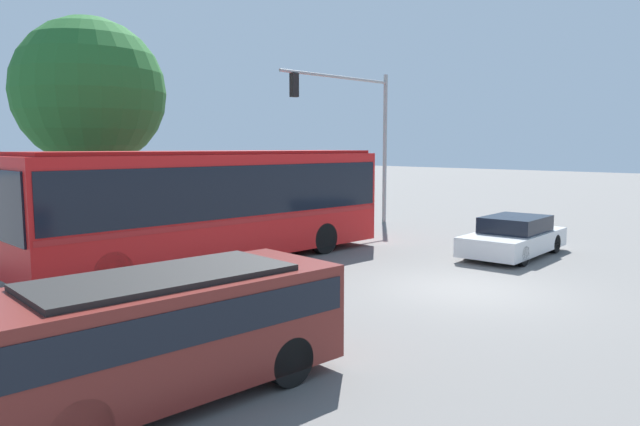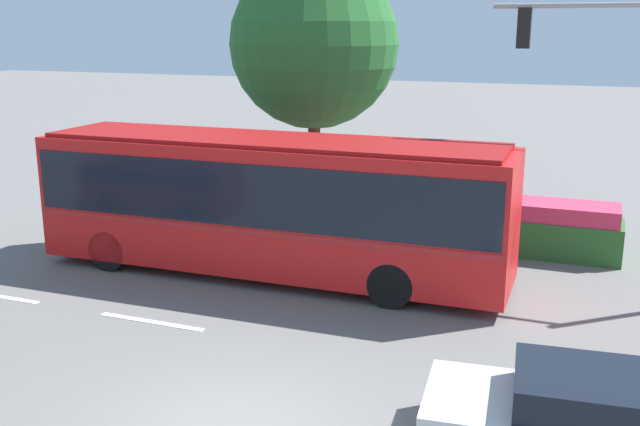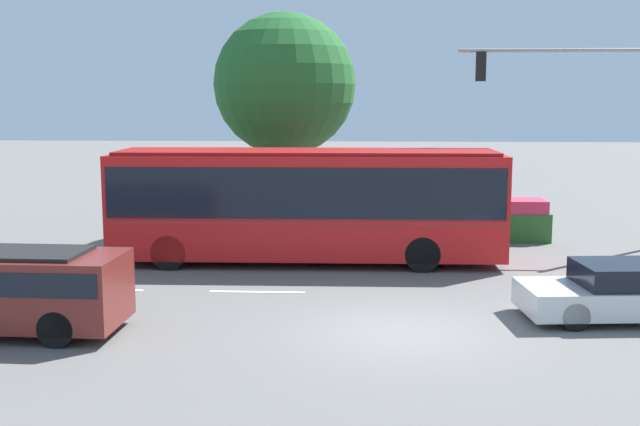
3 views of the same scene
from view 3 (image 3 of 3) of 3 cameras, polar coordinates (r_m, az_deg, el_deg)
The scene contains 9 objects.
ground_plane at distance 16.52m, azimuth 6.04°, elevation -8.64°, with size 140.00×140.00×0.00m, color slate.
city_bus at distance 22.86m, azimuth -0.98°, elevation 1.02°, with size 11.39×2.77×3.32m.
sedan_foreground at distance 18.53m, azimuth 21.32°, elevation -5.40°, with size 4.61×2.28×1.25m.
suv_left_lane at distance 17.46m, azimuth -22.14°, elevation -4.86°, with size 5.02×2.10×1.73m.
traffic_light_pole at distance 26.25m, azimuth 19.81°, elevation 7.10°, with size 6.25×0.24×6.63m.
flowering_hedge at distance 27.01m, azimuth 5.18°, elevation -0.43°, with size 10.64×1.40×1.40m.
street_tree_left at distance 28.59m, azimuth -2.59°, elevation 9.33°, with size 5.11×5.11×7.85m.
lane_stripe_near at distance 20.69m, azimuth -15.98°, elevation -5.40°, with size 2.40×0.16×0.01m, color silver.
lane_stripe_mid at distance 19.75m, azimuth -4.60°, elevation -5.75°, with size 2.40×0.16×0.01m, color silver.
Camera 3 is at (-0.88, -15.77, 4.85)m, focal length 43.96 mm.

